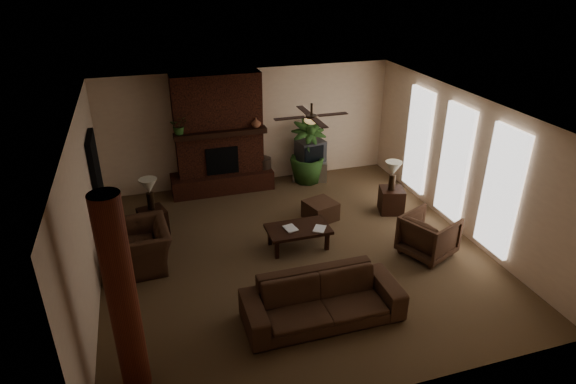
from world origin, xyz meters
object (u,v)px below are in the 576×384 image
object	(u,v)px
armchair_right	(429,234)
coffee_table	(298,230)
lamp_right	(393,170)
sofa	(323,293)
floor_plant	(307,165)
side_table_right	(391,200)
log_column	(122,298)
lamp_left	(149,188)
floor_vase	(264,168)
ottoman	(320,210)
tv_stand	(310,170)
side_table_left	(153,222)
armchair_left	(139,240)

from	to	relation	value
armchair_right	coffee_table	size ratio (longest dim) A/B	0.74
lamp_right	sofa	bearing A→B (deg)	-133.18
armchair_right	floor_plant	bearing A→B (deg)	-8.33
sofa	armchair_right	world-z (taller)	sofa
lamp_right	armchair_right	bearing A→B (deg)	-94.14
sofa	coffee_table	distance (m)	2.10
side_table_right	sofa	bearing A→B (deg)	-133.42
log_column	coffee_table	bearing A→B (deg)	39.77
log_column	lamp_right	distance (m)	6.41
lamp_left	lamp_right	size ratio (longest dim) A/B	1.00
floor_vase	log_column	bearing A→B (deg)	-119.92
log_column	ottoman	size ratio (longest dim) A/B	4.67
log_column	tv_stand	size ratio (longest dim) A/B	3.29
sofa	floor_plant	xyz separation A→B (m)	(1.47, 4.94, -0.04)
lamp_left	floor_plant	bearing A→B (deg)	21.17
tv_stand	floor_plant	bearing A→B (deg)	-114.95
coffee_table	lamp_left	xyz separation A→B (m)	(-2.64, 1.39, 0.63)
side_table_left	lamp_right	world-z (taller)	lamp_right
floor_vase	floor_plant	world-z (taller)	floor_plant
floor_plant	side_table_right	world-z (taller)	floor_plant
sofa	armchair_left	xyz separation A→B (m)	(-2.62, 2.34, 0.04)
floor_vase	floor_plant	distance (m)	1.08
floor_plant	side_table_left	bearing A→B (deg)	-158.12
tv_stand	lamp_right	distance (m)	2.57
log_column	ottoman	xyz separation A→B (m)	(3.90, 3.51, -1.20)
ottoman	floor_vase	size ratio (longest dim) A/B	0.78
armchair_left	ottoman	bearing A→B (deg)	96.22
lamp_left	lamp_right	xyz separation A→B (m)	(5.01, -0.62, 0.00)
ottoman	tv_stand	size ratio (longest dim) A/B	0.71
armchair_right	side_table_right	bearing A→B (deg)	-29.44
sofa	armchair_right	xyz separation A→B (m)	(2.54, 1.12, -0.03)
floor_plant	sofa	bearing A→B (deg)	-106.60
ottoman	side_table_right	world-z (taller)	side_table_right
tv_stand	coffee_table	bearing A→B (deg)	-93.08
ottoman	log_column	bearing A→B (deg)	-138.01
lamp_left	lamp_right	world-z (taller)	same
log_column	lamp_left	xyz separation A→B (m)	(0.45, 3.96, -0.40)
lamp_left	tv_stand	bearing A→B (deg)	22.05
sofa	side_table_left	xyz separation A→B (m)	(-2.35, 3.41, -0.20)
floor_plant	lamp_left	size ratio (longest dim) A/B	2.40
armchair_left	tv_stand	size ratio (longest dim) A/B	1.39
log_column	armchair_right	world-z (taller)	log_column
coffee_table	floor_plant	size ratio (longest dim) A/B	0.77
floor_plant	side_table_left	world-z (taller)	floor_plant
coffee_table	lamp_right	world-z (taller)	lamp_right
sofa	floor_vase	world-z (taller)	sofa
sofa	side_table_left	world-z (taller)	sofa
lamp_right	log_column	bearing A→B (deg)	-148.56
floor_vase	side_table_right	distance (m)	3.19
armchair_right	lamp_left	size ratio (longest dim) A/B	1.37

